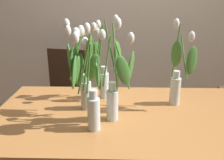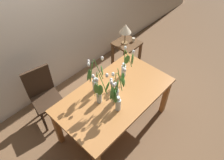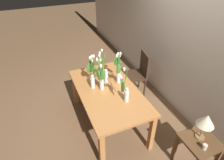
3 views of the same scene
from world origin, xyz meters
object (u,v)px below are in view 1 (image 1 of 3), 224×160
tulip_vase_1 (102,66)px  dining_chair (65,91)px  tulip_vase_2 (178,79)px  tulip_vase_4 (86,88)px  tulip_vase_3 (83,79)px  dining_table (123,126)px  tulip_vase_0 (114,87)px

tulip_vase_1 → dining_chair: size_ratio=0.62×
tulip_vase_2 → tulip_vase_4: 0.63m
tulip_vase_2 → tulip_vase_4: bearing=-150.3°
tulip_vase_2 → tulip_vase_3: (-0.60, -0.09, 0.03)m
tulip_vase_4 → dining_chair: size_ratio=0.59×
tulip_vase_1 → tulip_vase_3: size_ratio=1.02×
dining_table → dining_chair: (-0.57, 0.90, -0.12)m
tulip_vase_3 → tulip_vase_4: bearing=-77.4°
tulip_vase_1 → dining_table: bearing=-59.3°
tulip_vase_2 → tulip_vase_4: size_ratio=1.02×
tulip_vase_3 → tulip_vase_4: 0.22m
dining_chair → tulip_vase_1: bearing=-57.3°
tulip_vase_4 → tulip_vase_0: bearing=33.5°
tulip_vase_3 → tulip_vase_2: bearing=9.0°
tulip_vase_1 → dining_chair: bearing=122.7°
dining_table → tulip_vase_1: tulip_vase_1 is taller
dining_table → tulip_vase_3: (-0.25, 0.03, 0.30)m
tulip_vase_4 → dining_chair: tulip_vase_4 is taller
tulip_vase_0 → tulip_vase_4: size_ratio=1.07×
tulip_vase_2 → tulip_vase_1: bearing=166.6°
tulip_vase_1 → tulip_vase_2: 0.51m
tulip_vase_0 → tulip_vase_3: size_ratio=1.04×
tulip_vase_4 → tulip_vase_3: bearing=102.6°
tulip_vase_3 → dining_chair: size_ratio=0.61×
dining_table → tulip_vase_2: (0.35, 0.12, 0.28)m
dining_table → tulip_vase_1: bearing=120.7°
dining_table → tulip_vase_0: (-0.05, -0.09, 0.30)m
tulip_vase_0 → dining_chair: tulip_vase_0 is taller
tulip_vase_1 → dining_chair: tulip_vase_1 is taller
dining_table → tulip_vase_3: 0.39m
tulip_vase_1 → tulip_vase_4: (-0.05, -0.43, 0.00)m
tulip_vase_3 → dining_chair: 1.03m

